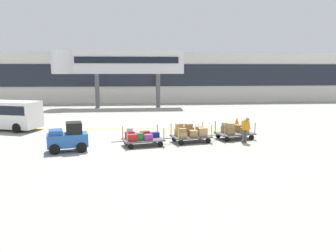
# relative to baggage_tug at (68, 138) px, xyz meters

# --- Properties ---
(ground_plane) EXTENTS (120.00, 120.00, 0.00)m
(ground_plane) POSITION_rel_baggage_tug_xyz_m (3.00, 0.73, -0.75)
(ground_plane) COLOR #9E9B91
(apron_lead_line) EXTENTS (20.19, 2.45, 0.01)m
(apron_lead_line) POSITION_rel_baggage_tug_xyz_m (0.02, 6.89, -0.75)
(apron_lead_line) COLOR yellow
(apron_lead_line) RESTS_ON ground_plane
(terminal_building) EXTENTS (59.73, 2.51, 6.47)m
(terminal_building) POSITION_rel_baggage_tug_xyz_m (3.00, 26.71, 2.49)
(terminal_building) COLOR beige
(terminal_building) RESTS_ON ground_plane
(jet_bridge) EXTENTS (14.67, 3.00, 6.43)m
(jet_bridge) POSITION_rel_baggage_tug_xyz_m (0.99, 20.73, 4.32)
(jet_bridge) COLOR silver
(jet_bridge) RESTS_ON ground_plane
(baggage_tug) EXTENTS (2.30, 1.64, 1.58)m
(baggage_tug) POSITION_rel_baggage_tug_xyz_m (0.00, 0.00, 0.00)
(baggage_tug) COLOR #2659A5
(baggage_tug) RESTS_ON ground_plane
(baggage_cart_lead) EXTENTS (3.09, 1.90, 1.10)m
(baggage_cart_lead) POSITION_rel_baggage_tug_xyz_m (3.93, 0.99, -0.26)
(baggage_cart_lead) COLOR #4C4C4F
(baggage_cart_lead) RESTS_ON ground_plane
(baggage_cart_middle) EXTENTS (3.09, 1.90, 1.12)m
(baggage_cart_middle) POSITION_rel_baggage_tug_xyz_m (6.94, 1.71, -0.19)
(baggage_cart_middle) COLOR #4C4C4F
(baggage_cart_middle) RESTS_ON ground_plane
(baggage_cart_tail) EXTENTS (3.09, 1.90, 1.10)m
(baggage_cart_tail) POSITION_rel_baggage_tug_xyz_m (9.83, 2.37, -0.23)
(baggage_cart_tail) COLOR #4C4C4F
(baggage_cart_tail) RESTS_ON ground_plane
(baggage_handler) EXTENTS (0.54, 0.55, 1.56)m
(baggage_handler) POSITION_rel_baggage_tug_xyz_m (10.18, 1.20, 0.11)
(baggage_handler) COLOR #4C4C4C
(baggage_handler) RESTS_ON ground_plane
(shuttle_van) EXTENTS (5.16, 3.36, 2.10)m
(shuttle_van) POSITION_rel_baggage_tug_xyz_m (-5.75, 7.07, 0.48)
(shuttle_van) COLOR white
(shuttle_van) RESTS_ON ground_plane
(safety_cone_near) EXTENTS (0.36, 0.36, 0.55)m
(safety_cone_near) POSITION_rel_baggage_tug_xyz_m (11.71, 8.08, -0.48)
(safety_cone_near) COLOR orange
(safety_cone_near) RESTS_ON ground_plane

